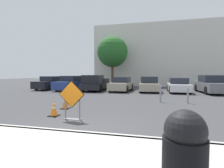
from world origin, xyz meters
TOP-DOWN VIEW (x-y plane):
  - ground_plane at (0.00, 10.00)m, footprint 96.00×96.00m
  - sidewalk_strip at (0.00, -1.46)m, footprint 26.50×2.92m
  - curb_lip at (0.00, 0.00)m, footprint 26.50×0.20m
  - road_closed_sign at (-0.76, 1.60)m, footprint 1.04×0.20m
  - traffic_cone_nearest at (-1.75, 1.95)m, footprint 0.38×0.38m
  - traffic_cone_second at (-2.04, 3.44)m, footprint 0.40×0.40m
  - traffic_cone_third at (-2.45, 4.84)m, footprint 0.40×0.40m
  - parked_car_nearest at (-9.13, 13.16)m, footprint 2.01×4.45m
  - parked_car_second at (-6.40, 12.78)m, footprint 2.14×4.60m
  - pickup_truck at (-3.65, 12.75)m, footprint 2.10×5.10m
  - parked_car_third at (-0.93, 12.92)m, footprint 2.02×4.15m
  - parked_car_fourth at (1.80, 13.28)m, footprint 2.01×4.40m
  - parked_car_fifth at (4.53, 13.18)m, footprint 1.86×4.16m
  - parked_car_sixth at (7.27, 13.05)m, footprint 1.98×4.69m
  - trash_bin at (2.66, -2.11)m, footprint 0.56×0.56m
  - bollard_nearest at (2.67, 6.66)m, footprint 0.12×0.12m
  - bollard_second at (4.24, 6.66)m, footprint 0.12×0.12m
  - building_facade_backdrop at (2.29, 22.43)m, footprint 17.16×5.00m
  - street_tree_behind_lot at (-3.03, 17.78)m, footprint 3.96×3.96m

SIDE VIEW (x-z plane):
  - ground_plane at x=0.00m, z-range 0.00..0.00m
  - sidewalk_strip at x=0.00m, z-range 0.00..0.14m
  - curb_lip at x=0.00m, z-range 0.00..0.14m
  - traffic_cone_nearest at x=-1.75m, z-range -0.01..0.70m
  - traffic_cone_second at x=-2.04m, z-range -0.01..0.74m
  - traffic_cone_third at x=-2.45m, z-range -0.01..0.81m
  - bollard_second at x=4.24m, z-range 0.03..0.96m
  - bollard_nearest at x=2.67m, z-range 0.03..1.06m
  - parked_car_fifth at x=4.53m, z-range -0.05..1.32m
  - parked_car_third at x=-0.93m, z-range -0.05..1.37m
  - parked_car_fourth at x=1.80m, z-range -0.07..1.42m
  - parked_car_nearest at x=-9.13m, z-range -0.05..1.42m
  - parked_car_second at x=-6.40m, z-range -0.06..1.48m
  - trash_bin at x=2.66m, z-range 0.15..1.31m
  - pickup_truck at x=-3.65m, z-range -0.08..1.55m
  - parked_car_sixth at x=7.27m, z-range -0.07..1.56m
  - road_closed_sign at x=-0.76m, z-range 0.08..1.58m
  - building_facade_backdrop at x=2.29m, z-range 0.00..8.71m
  - street_tree_behind_lot at x=-3.03m, z-range 1.30..7.88m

